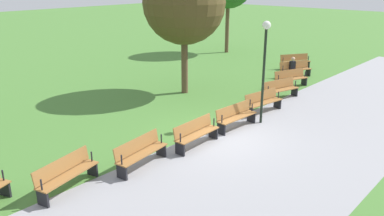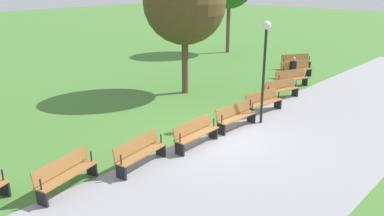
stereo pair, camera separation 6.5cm
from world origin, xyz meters
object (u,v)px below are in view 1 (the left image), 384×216
bench_8 (66,173)px  person_seated (293,67)px  bench_1 (295,69)px  bench_3 (281,89)px  bench_7 (141,152)px  bench_2 (291,78)px  bench_0 (295,61)px  bench_6 (196,133)px  tree_0 (184,3)px  bench_5 (236,116)px  bench_4 (263,101)px  lamp_post (265,53)px

bench_8 → person_seated: size_ratio=1.65×
bench_1 → bench_3: (4.26, 1.53, 0.00)m
bench_7 → bench_8: 2.27m
bench_2 → bench_0: bearing=-134.6°
bench_0 → bench_8: 17.66m
bench_1 → bench_6: same height
bench_2 → tree_0: bearing=-17.0°
bench_3 → bench_5: same height
bench_1 → person_seated: (0.28, 0.03, 0.16)m
bench_7 → person_seated: person_seated is taller
bench_5 → bench_8: bearing=-2.8°
bench_3 → bench_4: (2.22, 0.44, 0.00)m
bench_0 → bench_8: same height
bench_7 → lamp_post: lamp_post is taller
person_seated → bench_8: bearing=31.2°
bench_6 → bench_7: (2.26, -0.22, 0.00)m
person_seated → tree_0: tree_0 is taller
bench_5 → bench_7: size_ratio=0.99×
bench_4 → tree_0: (0.11, -4.48, 3.87)m
bench_0 → tree_0: size_ratio=0.30×
bench_0 → bench_4: bearing=51.1°
tree_0 → bench_5: bearing=65.5°
bench_0 → person_seated: size_ratio=1.57×
bench_1 → bench_2: size_ratio=0.98×
person_seated → bench_1: bearing=-149.0°
bench_3 → bench_8: 11.22m
bench_1 → lamp_post: 8.37m
person_seated → lamp_post: (7.33, 2.59, 2.13)m
bench_0 → bench_6: bearing=45.4°
person_seated → lamp_post: lamp_post is taller
bench_3 → bench_6: (6.74, 0.67, 0.00)m
bench_2 → lamp_post: 6.23m
bench_2 → bench_5: same height
bench_0 → person_seated: person_seated is taller
tree_0 → bench_3: bearing=120.0°
bench_6 → bench_2: bearing=-174.4°
bench_7 → tree_0: (-6.66, -4.48, 3.87)m
bench_5 → tree_0: tree_0 is taller
bench_8 → person_seated: 15.27m
tree_0 → lamp_post: size_ratio=1.59×
lamp_post → bench_2: bearing=-162.4°
bench_1 → bench_8: 15.55m
bench_0 → tree_0: 9.52m
lamp_post → bench_8: bearing=-7.9°
tree_0 → lamp_post: tree_0 is taller
bench_4 → bench_8: bearing=5.7°
bench_3 → bench_7: same height
bench_0 → bench_6: (12.99, 3.27, 0.00)m
bench_2 → person_seated: (-1.81, -0.84, 0.16)m
bench_4 → tree_0: bearing=-80.0°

